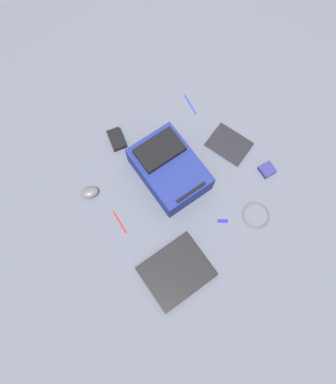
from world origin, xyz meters
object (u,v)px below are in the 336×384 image
(laptop, at_px, (176,271))
(earbud_pouch, at_px, (267,170))
(cable_coil, at_px, (256,215))
(book_comic, at_px, (229,145))
(pen_blue, at_px, (190,104))
(pen_black, at_px, (120,222))
(power_brick, at_px, (117,139))
(computer_mouse, at_px, (90,192))
(usb_stick, at_px, (223,221))
(backpack, at_px, (169,169))

(laptop, bearing_deg, earbud_pouch, -172.61)
(cable_coil, xyz_separation_m, earbud_pouch, (-0.22, -0.15, 0.01))
(book_comic, relative_size, pen_blue, 1.85)
(laptop, height_order, pen_black, laptop)
(power_brick, relative_size, pen_black, 0.88)
(earbud_pouch, bearing_deg, pen_blue, -85.11)
(computer_mouse, relative_size, usb_stick, 1.76)
(usb_stick, bearing_deg, book_comic, -137.22)
(cable_coil, height_order, earbud_pouch, earbud_pouch)
(laptop, height_order, earbud_pouch, laptop)
(book_comic, relative_size, computer_mouse, 2.76)
(cable_coil, bearing_deg, usb_stick, -30.20)
(backpack, distance_m, earbud_pouch, 0.55)
(cable_coil, relative_size, pen_blue, 1.04)
(pen_blue, xyz_separation_m, earbud_pouch, (-0.05, 0.59, 0.01))
(usb_stick, bearing_deg, pen_blue, -117.35)
(earbud_pouch, bearing_deg, laptop, 7.39)
(book_comic, distance_m, cable_coil, 0.43)
(backpack, bearing_deg, laptop, 53.98)
(computer_mouse, height_order, pen_black, computer_mouse)
(book_comic, xyz_separation_m, pen_blue, (-0.00, -0.34, -0.00))
(power_brick, relative_size, pen_blue, 0.89)
(laptop, bearing_deg, usb_stick, -173.34)
(power_brick, height_order, earbud_pouch, power_brick)
(cable_coil, xyz_separation_m, pen_black, (0.58, -0.44, -0.00))
(laptop, bearing_deg, cable_coil, 174.48)
(backpack, relative_size, pen_black, 2.98)
(laptop, relative_size, computer_mouse, 3.62)
(computer_mouse, distance_m, earbud_pouch, 0.98)
(backpack, height_order, usb_stick, backpack)
(laptop, bearing_deg, computer_mouse, -82.02)
(backpack, xyz_separation_m, earbud_pouch, (-0.43, 0.33, -0.07))
(computer_mouse, height_order, cable_coil, computer_mouse)
(laptop, distance_m, pen_black, 0.40)
(power_brick, bearing_deg, book_comic, 137.48)
(book_comic, distance_m, earbud_pouch, 0.25)
(laptop, height_order, cable_coil, laptop)
(laptop, bearing_deg, book_comic, -153.35)
(cable_coil, bearing_deg, laptop, -5.52)
(cable_coil, height_order, usb_stick, cable_coil)
(laptop, xyz_separation_m, earbud_pouch, (-0.74, -0.10, -0.00))
(power_brick, distance_m, pen_black, 0.48)
(pen_black, bearing_deg, usb_stick, 140.60)
(usb_stick, bearing_deg, cable_coil, 149.80)
(cable_coil, bearing_deg, computer_mouse, -47.89)
(power_brick, relative_size, earbud_pouch, 1.68)
(pen_blue, bearing_deg, computer_mouse, 4.62)
(book_comic, xyz_separation_m, pen_black, (0.75, -0.05, -0.00))
(power_brick, distance_m, usb_stick, 0.75)
(pen_blue, bearing_deg, laptop, 44.63)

